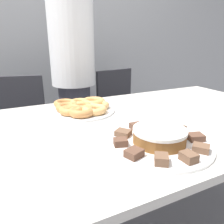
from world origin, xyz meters
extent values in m
cube|color=#A8AAAD|center=(0.00, 1.57, 1.30)|extent=(8.00, 0.05, 2.60)
cube|color=silver|center=(0.00, 0.00, 0.74)|extent=(2.00, 0.94, 0.03)
cylinder|color=silver|center=(0.94, 0.41, 0.36)|extent=(0.06, 0.06, 0.73)
cylinder|color=#383842|center=(0.08, 0.86, 0.39)|extent=(0.25, 0.25, 0.78)
cylinder|color=white|center=(0.08, 0.86, 1.09)|extent=(0.33, 0.33, 0.62)
cylinder|color=black|center=(-0.39, 0.78, 0.01)|extent=(0.44, 0.44, 0.01)
cylinder|color=#262626|center=(-0.39, 0.78, 0.21)|extent=(0.06, 0.06, 0.39)
cube|color=#2D2D33|center=(-0.39, 0.78, 0.42)|extent=(0.53, 0.53, 0.04)
cube|color=#2D2D33|center=(-0.34, 0.98, 0.65)|extent=(0.39, 0.12, 0.42)
cylinder|color=black|center=(0.54, 0.78, 0.01)|extent=(0.44, 0.44, 0.01)
cylinder|color=#262626|center=(0.54, 0.78, 0.21)|extent=(0.06, 0.06, 0.39)
cube|color=#2D2D33|center=(0.54, 0.78, 0.42)|extent=(0.53, 0.53, 0.04)
cube|color=#2D2D33|center=(0.50, 0.98, 0.65)|extent=(0.39, 0.12, 0.42)
cylinder|color=white|center=(0.05, -0.25, 0.76)|extent=(0.37, 0.37, 0.01)
cylinder|color=white|center=(-0.07, 0.25, 0.76)|extent=(0.36, 0.36, 0.01)
cylinder|color=brown|center=(0.05, -0.25, 0.79)|extent=(0.18, 0.18, 0.04)
cylinder|color=white|center=(0.05, -0.25, 0.82)|extent=(0.19, 0.19, 0.01)
cube|color=brown|center=(-0.03, -0.36, 0.78)|extent=(0.06, 0.06, 0.03)
cube|color=brown|center=(0.05, -0.39, 0.78)|extent=(0.04, 0.05, 0.03)
cube|color=brown|center=(0.14, -0.36, 0.78)|extent=(0.07, 0.07, 0.02)
cube|color=brown|center=(0.19, -0.29, 0.78)|extent=(0.07, 0.06, 0.02)
cube|color=#513828|center=(0.18, -0.20, 0.78)|extent=(0.06, 0.06, 0.02)
cube|color=#513828|center=(0.13, -0.13, 0.78)|extent=(0.07, 0.07, 0.02)
cube|color=brown|center=(0.05, -0.11, 0.78)|extent=(0.05, 0.06, 0.02)
cube|color=brown|center=(-0.03, -0.14, 0.78)|extent=(0.07, 0.07, 0.02)
cube|color=brown|center=(-0.08, -0.21, 0.78)|extent=(0.06, 0.05, 0.02)
cube|color=brown|center=(-0.08, -0.29, 0.78)|extent=(0.06, 0.06, 0.02)
torus|color=#C68447|center=(-0.07, 0.25, 0.78)|extent=(0.12, 0.12, 0.03)
torus|color=tan|center=(0.02, 0.29, 0.79)|extent=(0.13, 0.13, 0.04)
torus|color=tan|center=(-0.05, 0.33, 0.78)|extent=(0.11, 0.11, 0.03)
torus|color=#C68447|center=(-0.13, 0.36, 0.78)|extent=(0.12, 0.12, 0.03)
torus|color=#C68447|center=(-0.14, 0.27, 0.78)|extent=(0.12, 0.12, 0.03)
torus|color=#D18E4C|center=(-0.14, 0.21, 0.79)|extent=(0.12, 0.12, 0.04)
torus|color=#C68447|center=(-0.10, 0.16, 0.79)|extent=(0.13, 0.13, 0.04)
torus|color=#E5AD66|center=(-0.03, 0.17, 0.79)|extent=(0.13, 0.13, 0.03)
torus|color=#E5AD66|center=(0.02, 0.23, 0.78)|extent=(0.11, 0.11, 0.03)
camera|label=1|loc=(-0.41, -0.81, 1.11)|focal=35.00mm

